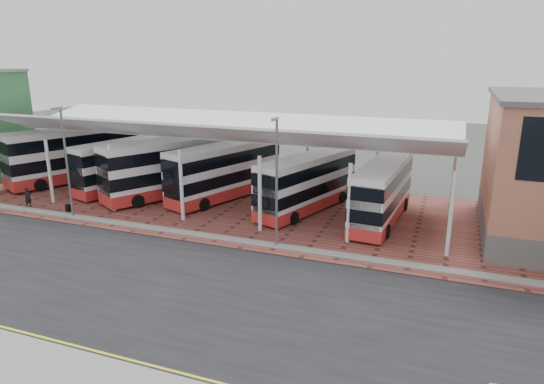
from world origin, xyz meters
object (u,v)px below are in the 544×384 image
object	(u,v)px
bus_0	(74,155)
bus_5	(382,193)
bus_1	(129,165)
bus_2	(170,168)
bus_4	(307,184)
pedestrian	(28,197)
bus_3	(225,172)

from	to	relation	value
bus_0	bus_5	world-z (taller)	bus_0
bus_0	bus_1	world-z (taller)	bus_0
bus_2	bus_4	world-z (taller)	bus_2
bus_5	pedestrian	xyz separation A→B (m)	(-26.13, -6.57, -1.28)
bus_3	pedestrian	xyz separation A→B (m)	(-13.18, -7.81, -1.42)
bus_2	bus_3	xyz separation A→B (m)	(4.53, 1.05, -0.13)
bus_2	bus_5	world-z (taller)	bus_2
bus_1	bus_4	distance (m)	16.45
bus_0	bus_2	size ratio (longest dim) A/B	1.07
bus_1	bus_5	size ratio (longest dim) A/B	1.04
bus_3	bus_5	distance (m)	13.00
bus_2	bus_4	xyz separation A→B (m)	(11.80, 0.28, -0.26)
bus_5	pedestrian	size ratio (longest dim) A/B	6.42
bus_3	bus_5	bearing A→B (deg)	14.61
bus_1	bus_4	xyz separation A→B (m)	(16.45, -0.46, -0.06)
bus_2	bus_3	size ratio (longest dim) A/B	1.02
bus_3	bus_5	size ratio (longest dim) A/B	1.07
bus_0	bus_5	distance (m)	28.61
bus_0	bus_3	size ratio (longest dim) A/B	1.10
pedestrian	bus_5	bearing A→B (deg)	-69.19
bus_3	bus_1	bearing A→B (deg)	-157.99
bus_3	bus_0	bearing A→B (deg)	-160.41
bus_3	bus_4	world-z (taller)	bus_3
bus_1	pedestrian	xyz separation A→B (m)	(-4.01, -7.51, -1.35)
bus_4	bus_5	size ratio (longest dim) A/B	1.01
pedestrian	bus_3	bearing A→B (deg)	-52.65
bus_3	bus_2	bearing A→B (deg)	-146.91
bus_0	bus_4	world-z (taller)	bus_0
bus_2	bus_3	bearing A→B (deg)	42.36
bus_0	bus_2	xyz separation A→B (m)	(11.10, -1.18, -0.11)
bus_4	bus_0	bearing A→B (deg)	-164.18
bus_2	bus_1	bearing A→B (deg)	-159.69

